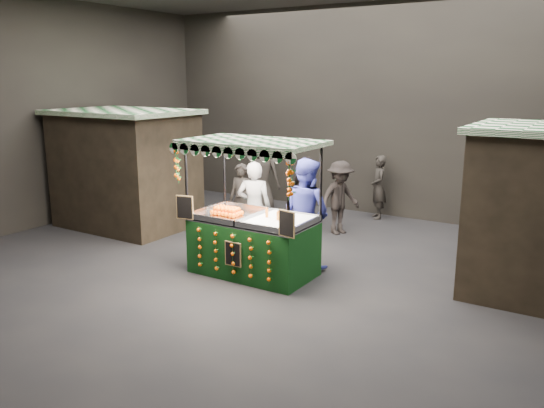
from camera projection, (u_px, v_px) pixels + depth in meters
The scene contains 13 objects.
ground at pixel (268, 273), 9.47m from camera, with size 12.00×12.00×0.00m, color black.
market_hall at pixel (268, 71), 8.71m from camera, with size 12.10×10.10×5.05m.
neighbour_stall_left at pixel (126, 168), 12.28m from camera, with size 3.00×2.20×2.60m.
juice_stall at pixel (253, 234), 9.28m from camera, with size 2.36×1.39×2.29m.
vendor_grey at pixel (254, 208), 10.41m from camera, with size 0.76×0.65×1.77m.
vendor_blue at pixel (306, 213), 9.65m from camera, with size 1.10×0.96×1.94m.
shopper_0 at pixel (241, 199), 11.73m from camera, with size 0.59×0.42×1.51m.
shopper_1 at pixel (494, 212), 10.25m from camera, with size 1.04×1.00×1.70m.
shopper_2 at pixel (306, 192), 12.15m from camera, with size 1.02×0.80×1.62m.
shopper_3 at pixel (340, 198), 11.71m from camera, with size 0.94×1.17×1.58m.
shopper_4 at pixel (261, 175), 13.60m from camera, with size 1.03×0.81×1.85m.
shopper_5 at pixel (543, 217), 9.39m from camera, with size 1.69×1.66×1.94m.
shopper_6 at pixel (378, 187), 13.01m from camera, with size 0.61×0.66×1.51m.
Camera 1 is at (4.82, -7.55, 3.29)m, focal length 36.38 mm.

